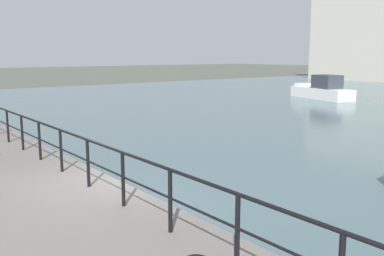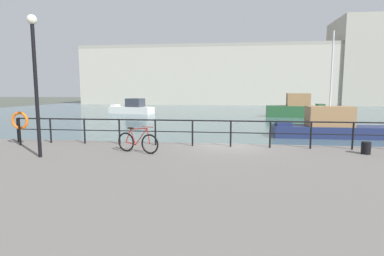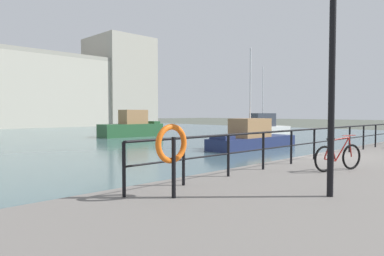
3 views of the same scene
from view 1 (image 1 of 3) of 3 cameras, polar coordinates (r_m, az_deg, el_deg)
name	(u,v)px [view 1 (image 1 of 3)]	position (r m, az deg, el deg)	size (l,w,h in m)	color
ground_plane	(118,212)	(10.40, -9.76, -10.99)	(240.00, 240.00, 0.00)	#4C5147
moored_red_daysailer	(322,90)	(37.64, 16.98, 4.86)	(6.35, 3.40, 2.00)	white
quay_railing	(88,154)	(9.56, -13.72, -3.39)	(18.67, 0.07, 1.08)	black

